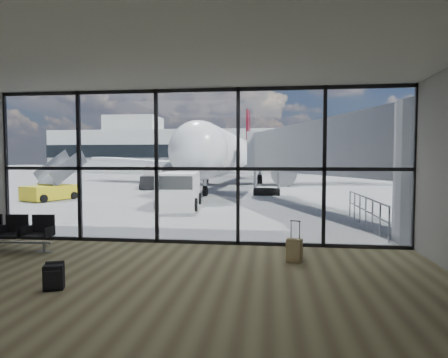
% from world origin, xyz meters
% --- Properties ---
extents(ground, '(220.00, 220.00, 0.00)m').
position_xyz_m(ground, '(0.00, 40.00, 0.00)').
color(ground, slate).
rests_on(ground, ground).
extents(lounge_shell, '(12.02, 8.01, 4.51)m').
position_xyz_m(lounge_shell, '(0.00, -4.80, 2.65)').
color(lounge_shell, brown).
rests_on(lounge_shell, ground).
extents(glass_curtain_wall, '(12.10, 0.12, 4.50)m').
position_xyz_m(glass_curtain_wall, '(0.00, 0.00, 2.25)').
color(glass_curtain_wall, white).
rests_on(glass_curtain_wall, ground).
extents(jet_bridge, '(8.00, 16.50, 4.33)m').
position_xyz_m(jet_bridge, '(4.90, 7.07, 2.76)').
color(jet_bridge, gray).
rests_on(jet_bridge, ground).
extents(apron_railing, '(0.06, 5.46, 1.11)m').
position_xyz_m(apron_railing, '(5.60, 3.50, 0.72)').
color(apron_railing, gray).
rests_on(apron_railing, ground).
extents(far_terminal, '(80.00, 12.20, 11.00)m').
position_xyz_m(far_terminal, '(-0.59, 61.97, 4.21)').
color(far_terminal, '#B5B6B1').
rests_on(far_terminal, ground).
extents(tree_0, '(4.95, 4.95, 7.12)m').
position_xyz_m(tree_0, '(-45.00, 72.00, 4.63)').
color(tree_0, '#382619').
rests_on(tree_0, ground).
extents(tree_1, '(5.61, 5.61, 8.07)m').
position_xyz_m(tree_1, '(-39.00, 72.00, 5.25)').
color(tree_1, '#382619').
rests_on(tree_1, ground).
extents(tree_2, '(6.27, 6.27, 9.03)m').
position_xyz_m(tree_2, '(-33.00, 72.00, 5.88)').
color(tree_2, '#382619').
rests_on(tree_2, ground).
extents(tree_3, '(4.95, 4.95, 7.12)m').
position_xyz_m(tree_3, '(-27.00, 72.00, 4.63)').
color(tree_3, '#382619').
rests_on(tree_3, ground).
extents(tree_4, '(5.61, 5.61, 8.07)m').
position_xyz_m(tree_4, '(-21.00, 72.00, 5.25)').
color(tree_4, '#382619').
rests_on(tree_4, ground).
extents(tree_5, '(6.27, 6.27, 9.03)m').
position_xyz_m(tree_5, '(-15.00, 72.00, 5.88)').
color(tree_5, '#382619').
rests_on(tree_5, ground).
extents(seating_row, '(2.17, 0.74, 0.96)m').
position_xyz_m(seating_row, '(-4.77, -1.38, 0.53)').
color(seating_row, gray).
rests_on(seating_row, ground).
extents(backpack, '(0.41, 0.40, 0.53)m').
position_xyz_m(backpack, '(-1.93, -4.15, 0.26)').
color(backpack, black).
rests_on(backpack, ground).
extents(suitcase, '(0.41, 0.33, 1.00)m').
position_xyz_m(suitcase, '(2.69, -1.69, 0.30)').
color(suitcase, olive).
rests_on(suitcase, ground).
extents(airliner, '(32.44, 37.56, 9.67)m').
position_xyz_m(airliner, '(-1.67, 28.50, 2.95)').
color(airliner, white).
rests_on(airliner, ground).
extents(service_van, '(2.41, 4.33, 1.80)m').
position_xyz_m(service_van, '(-2.47, 7.90, 0.92)').
color(service_van, white).
rests_on(service_van, ground).
extents(belt_loader, '(2.35, 4.35, 1.91)m').
position_xyz_m(belt_loader, '(-7.91, 19.99, 0.64)').
color(belt_loader, black).
rests_on(belt_loader, ground).
extents(mobile_stairs, '(2.77, 3.82, 2.45)m').
position_xyz_m(mobile_stairs, '(-11.14, 10.65, 0.59)').
color(mobile_stairs, gold).
rests_on(mobile_stairs, ground).
extents(traffic_cone_a, '(0.36, 0.36, 0.52)m').
position_xyz_m(traffic_cone_a, '(-2.74, 9.38, 0.25)').
color(traffic_cone_a, '#FF3E0D').
rests_on(traffic_cone_a, ground).
extents(traffic_cone_c, '(0.45, 0.45, 0.64)m').
position_xyz_m(traffic_cone_c, '(1.73, 15.30, 0.31)').
color(traffic_cone_c, orange).
rests_on(traffic_cone_c, ground).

